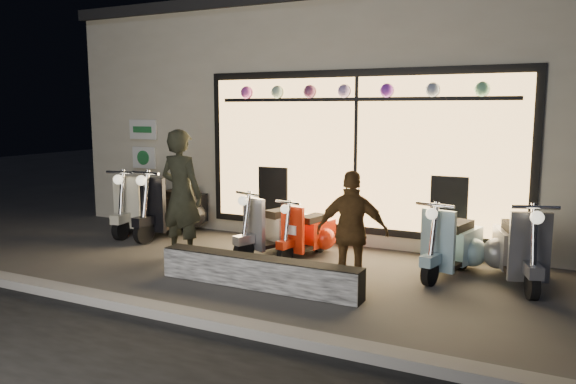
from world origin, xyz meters
The scene contains 12 objects.
ground centered at (0.00, 0.00, 0.00)m, with size 40.00×40.00×0.00m, color #383533.
kerb centered at (0.00, -2.00, 0.06)m, with size 40.00×0.25×0.12m, color slate.
shop_building centered at (0.00, 4.98, 2.10)m, with size 10.20×6.23×4.20m.
graffiti_barrier centered at (0.44, -0.65, 0.20)m, with size 2.75×0.28×0.40m, color black.
scooter_silver centered at (-0.11, 1.01, 0.40)m, with size 0.77×1.37×0.99m.
scooter_red centered at (0.37, 1.13, 0.35)m, with size 0.56×1.24×0.88m.
scooter_black centered at (-2.37, 1.38, 0.47)m, with size 0.59×1.63×1.16m.
scooter_cream centered at (-3.10, 1.38, 0.46)m, with size 0.67×1.61×1.14m.
scooter_blue centered at (2.54, 1.11, 0.41)m, with size 0.67×1.43×1.02m.
scooter_grey centered at (3.34, 1.14, 0.43)m, with size 0.78×1.51×1.08m.
man centered at (-1.28, 0.07, 0.98)m, with size 0.71×0.47×1.96m, color black.
woman centered at (1.54, -0.25, 0.76)m, with size 0.89×0.37×1.51m, color brown.
Camera 1 is at (3.83, -6.64, 2.25)m, focal length 35.00 mm.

